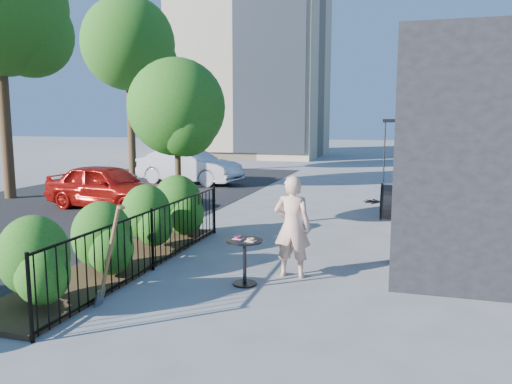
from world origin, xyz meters
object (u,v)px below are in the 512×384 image
(car_red, at_px, (108,186))
(car_silver, at_px, (189,166))
(cafe_table, at_px, (245,254))
(street_tree_far, at_px, (129,49))
(woman, at_px, (292,227))
(patio_tree, at_px, (179,113))
(shovel, at_px, (108,262))

(car_red, distance_m, car_silver, 6.08)
(car_silver, bearing_deg, cafe_table, -143.19)
(street_tree_far, distance_m, woman, 18.13)
(patio_tree, xyz_separation_m, woman, (3.15, -2.41, -1.91))
(woman, height_order, car_silver, woman)
(patio_tree, bearing_deg, woman, -37.47)
(street_tree_far, bearing_deg, cafe_table, -54.36)
(shovel, bearing_deg, car_red, 122.75)
(woman, relative_size, car_red, 0.44)
(street_tree_far, relative_size, car_red, 2.12)
(cafe_table, relative_size, car_red, 0.20)
(patio_tree, relative_size, street_tree_far, 0.48)
(woman, bearing_deg, patio_tree, -37.42)
(woman, bearing_deg, shovel, 44.00)
(cafe_table, height_order, shovel, shovel)
(woman, relative_size, shovel, 1.14)
(patio_tree, bearing_deg, shovel, -77.76)
(cafe_table, bearing_deg, car_silver, 117.65)
(car_silver, bearing_deg, car_red, -170.30)
(shovel, xyz_separation_m, car_silver, (-4.52, 13.02, 0.06))
(car_silver, bearing_deg, street_tree_far, 66.30)
(patio_tree, distance_m, street_tree_far, 13.95)
(woman, bearing_deg, car_red, -36.09)
(cafe_table, height_order, woman, woman)
(patio_tree, relative_size, car_silver, 0.90)
(street_tree_far, xyz_separation_m, car_silver, (4.16, -2.68, -5.19))
(cafe_table, distance_m, car_red, 8.13)
(woman, distance_m, car_red, 8.21)
(cafe_table, distance_m, woman, 0.96)
(patio_tree, bearing_deg, car_silver, 112.59)
(patio_tree, xyz_separation_m, car_silver, (-3.54, 8.52, -2.04))
(street_tree_far, relative_size, shovel, 5.50)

